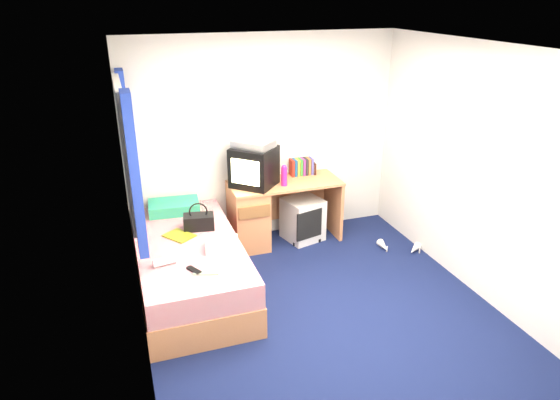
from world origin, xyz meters
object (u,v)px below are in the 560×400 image
object	(u,v)px
picture_frame	(314,168)
white_heels	(399,248)
desk	(262,212)
towel	(222,245)
storage_cube	(303,219)
crt_tv	(254,167)
vcr	(254,144)
remote_control	(194,270)
pink_water_bottle	(284,176)
water_bottle	(164,261)
handbag	(199,221)
bed	(190,266)
colour_swatch_fan	(206,273)
aerosol_can	(272,175)
pillow	(174,207)
magazine	(179,236)

from	to	relation	value
picture_frame	white_heels	xyz separation A→B (m)	(0.74, -0.86, -0.78)
desk	towel	distance (m)	1.23
storage_cube	crt_tv	bearing A→B (deg)	160.77
vcr	remote_control	world-z (taller)	vcr
pink_water_bottle	towel	bearing A→B (deg)	-136.51
water_bottle	white_heels	bearing A→B (deg)	8.52
handbag	remote_control	bearing A→B (deg)	-93.92
storage_cube	desk	bearing A→B (deg)	160.00
bed	pink_water_bottle	world-z (taller)	pink_water_bottle
remote_control	white_heels	distance (m)	2.59
colour_swatch_fan	aerosol_can	bearing A→B (deg)	53.22
pillow	water_bottle	world-z (taller)	pillow
pink_water_bottle	handbag	xyz separation A→B (m)	(-1.05, -0.37, -0.24)
aerosol_can	towel	xyz separation A→B (m)	(-0.83, -1.02, -0.25)
pink_water_bottle	colour_swatch_fan	xyz separation A→B (m)	(-1.16, -1.27, -0.31)
aerosol_can	desk	bearing A→B (deg)	-168.34
remote_control	colour_swatch_fan	bearing A→B (deg)	-66.80
pillow	water_bottle	bearing A→B (deg)	-101.93
storage_cube	aerosol_can	size ratio (longest dim) A/B	2.82
storage_cube	aerosol_can	world-z (taller)	aerosol_can
crt_tv	remote_control	size ratio (longest dim) A/B	3.85
desk	crt_tv	size ratio (longest dim) A/B	2.11
storage_cube	colour_swatch_fan	size ratio (longest dim) A/B	2.33
magazine	remote_control	distance (m)	0.72
desk	storage_cube	distance (m)	0.52
handbag	crt_tv	bearing A→B (deg)	42.97
desk	remote_control	bearing A→B (deg)	-127.84
pillow	magazine	size ratio (longest dim) A/B	1.94
bed	pink_water_bottle	bearing A→B (deg)	27.09
vcr	aerosol_can	xyz separation A→B (m)	(0.22, 0.02, -0.40)
pillow	crt_tv	world-z (taller)	crt_tv
picture_frame	towel	bearing A→B (deg)	-135.23
crt_tv	water_bottle	world-z (taller)	crt_tv
magazine	towel	bearing A→B (deg)	-49.06
vcr	water_bottle	distance (m)	1.75
bed	water_bottle	world-z (taller)	water_bottle
water_bottle	desk	bearing A→B (deg)	41.79
water_bottle	remote_control	bearing A→B (deg)	-40.32
pillow	picture_frame	distance (m)	1.73
bed	remote_control	xyz separation A→B (m)	(-0.04, -0.58, 0.28)
aerosol_can	white_heels	xyz separation A→B (m)	(1.31, -0.74, -0.80)
magazine	pink_water_bottle	bearing A→B (deg)	20.69
towel	picture_frame	bearing A→B (deg)	39.04
water_bottle	remote_control	distance (m)	0.30
storage_cube	white_heels	bearing A→B (deg)	-49.86
crt_tv	towel	bearing A→B (deg)	-78.31
pillow	colour_swatch_fan	distance (m)	1.42
desk	white_heels	xyz separation A→B (m)	(1.44, -0.72, -0.37)
picture_frame	white_heels	distance (m)	1.37
white_heels	aerosol_can	bearing A→B (deg)	150.53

